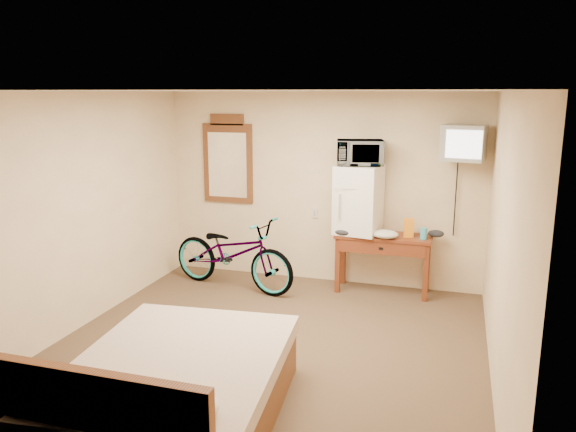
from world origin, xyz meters
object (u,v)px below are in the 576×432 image
object	(u,v)px
microwave	(360,153)
bed	(173,391)
crt_television	(464,143)
mini_fridge	(359,199)
blue_cup	(424,234)
wall_mirror	(228,160)
bicycle	(233,253)
desk	(383,246)

from	to	relation	value
microwave	bed	xyz separation A→B (m)	(-0.78, -3.42, -1.47)
microwave	crt_television	distance (m)	1.22
mini_fridge	blue_cup	xyz separation A→B (m)	(0.82, -0.08, -0.36)
wall_mirror	bed	xyz separation A→B (m)	(1.07, -3.65, -1.29)
wall_mirror	bicycle	distance (m)	1.32
wall_mirror	bicycle	xyz separation A→B (m)	(0.31, -0.64, -1.11)
wall_mirror	blue_cup	bearing A→B (deg)	-6.68
blue_cup	wall_mirror	bearing A→B (deg)	173.32
desk	bicycle	distance (m)	1.91
blue_cup	microwave	bearing A→B (deg)	174.07
crt_television	bicycle	bearing A→B (deg)	-171.93
desk	bed	world-z (taller)	bed
crt_television	bicycle	xyz separation A→B (m)	(-2.75, -0.39, -1.45)
mini_fridge	microwave	xyz separation A→B (m)	(0.00, 0.00, 0.58)
blue_cup	bed	distance (m)	3.74
blue_cup	crt_television	size ratio (longest dim) A/B	0.23
blue_cup	wall_mirror	size ratio (longest dim) A/B	0.12
microwave	blue_cup	world-z (taller)	microwave
microwave	wall_mirror	bearing A→B (deg)	160.15
microwave	bicycle	xyz separation A→B (m)	(-1.54, -0.41, -1.29)
desk	blue_cup	xyz separation A→B (m)	(0.49, -0.04, 0.21)
desk	wall_mirror	xyz separation A→B (m)	(-2.18, 0.27, 0.97)
bed	mini_fridge	bearing A→B (deg)	77.13
microwave	wall_mirror	size ratio (longest dim) A/B	0.47
mini_fridge	blue_cup	size ratio (longest dim) A/B	6.05
microwave	bed	distance (m)	3.80
desk	microwave	distance (m)	1.20
crt_television	blue_cup	bearing A→B (deg)	-171.17
mini_fridge	desk	bearing A→B (deg)	-7.05
microwave	desk	bearing A→B (deg)	-19.92
blue_cup	crt_television	bearing A→B (deg)	8.83
blue_cup	bed	world-z (taller)	bed
microwave	bed	bearing A→B (deg)	-115.72
blue_cup	bicycle	size ratio (longest dim) A/B	0.08
blue_cup	wall_mirror	world-z (taller)	wall_mirror
wall_mirror	bicycle	world-z (taller)	wall_mirror
microwave	wall_mirror	world-z (taller)	wall_mirror
mini_fridge	microwave	size ratio (longest dim) A/B	1.53
desk	blue_cup	size ratio (longest dim) A/B	8.35
mini_fridge	crt_television	distance (m)	1.42
desk	mini_fridge	distance (m)	0.66
mini_fridge	microwave	distance (m)	0.58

